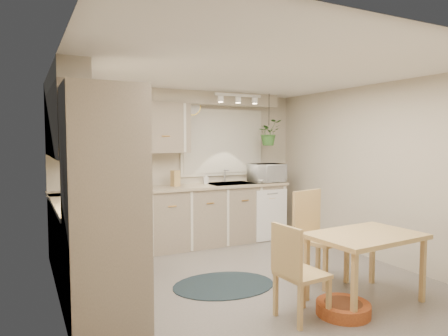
# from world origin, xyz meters

# --- Properties ---
(floor) EXTENTS (4.20, 4.20, 0.00)m
(floor) POSITION_xyz_m (0.00, 0.00, 0.00)
(floor) COLOR slate
(floor) RESTS_ON ground
(ceiling) EXTENTS (4.20, 4.20, 0.00)m
(ceiling) POSITION_xyz_m (0.00, 0.00, 2.40)
(ceiling) COLOR silver
(ceiling) RESTS_ON wall_back
(wall_back) EXTENTS (4.00, 0.04, 2.40)m
(wall_back) POSITION_xyz_m (0.00, 2.10, 1.20)
(wall_back) COLOR #B6AC96
(wall_back) RESTS_ON floor
(wall_front) EXTENTS (4.00, 0.04, 2.40)m
(wall_front) POSITION_xyz_m (0.00, -2.10, 1.20)
(wall_front) COLOR #B6AC96
(wall_front) RESTS_ON floor
(wall_left) EXTENTS (0.04, 4.20, 2.40)m
(wall_left) POSITION_xyz_m (-2.00, 0.00, 1.20)
(wall_left) COLOR #B6AC96
(wall_left) RESTS_ON floor
(wall_right) EXTENTS (0.04, 4.20, 2.40)m
(wall_right) POSITION_xyz_m (2.00, 0.00, 1.20)
(wall_right) COLOR #B6AC96
(wall_right) RESTS_ON floor
(base_cab_left) EXTENTS (0.60, 1.85, 0.90)m
(base_cab_left) POSITION_xyz_m (-1.70, 0.88, 0.45)
(base_cab_left) COLOR gray
(base_cab_left) RESTS_ON floor
(base_cab_back) EXTENTS (3.60, 0.60, 0.90)m
(base_cab_back) POSITION_xyz_m (-0.20, 1.80, 0.45)
(base_cab_back) COLOR gray
(base_cab_back) RESTS_ON floor
(counter_left) EXTENTS (0.64, 1.89, 0.04)m
(counter_left) POSITION_xyz_m (-1.69, 0.88, 0.92)
(counter_left) COLOR tan
(counter_left) RESTS_ON base_cab_left
(counter_back) EXTENTS (3.64, 0.64, 0.04)m
(counter_back) POSITION_xyz_m (-0.20, 1.79, 0.92)
(counter_back) COLOR tan
(counter_back) RESTS_ON base_cab_back
(oven_stack) EXTENTS (0.65, 0.65, 2.10)m
(oven_stack) POSITION_xyz_m (-1.68, -0.38, 1.05)
(oven_stack) COLOR gray
(oven_stack) RESTS_ON floor
(wall_oven_face) EXTENTS (0.02, 0.56, 0.58)m
(wall_oven_face) POSITION_xyz_m (-1.35, -0.38, 1.05)
(wall_oven_face) COLOR white
(wall_oven_face) RESTS_ON oven_stack
(upper_cab_left) EXTENTS (0.35, 2.00, 0.75)m
(upper_cab_left) POSITION_xyz_m (-1.82, 1.00, 1.83)
(upper_cab_left) COLOR gray
(upper_cab_left) RESTS_ON wall_left
(upper_cab_back) EXTENTS (2.00, 0.35, 0.75)m
(upper_cab_back) POSITION_xyz_m (-1.00, 1.93, 1.83)
(upper_cab_back) COLOR gray
(upper_cab_back) RESTS_ON wall_back
(soffit_left) EXTENTS (0.30, 2.00, 0.20)m
(soffit_left) POSITION_xyz_m (-1.85, 1.00, 2.30)
(soffit_left) COLOR #B6AC96
(soffit_left) RESTS_ON wall_left
(soffit_back) EXTENTS (3.60, 0.30, 0.20)m
(soffit_back) POSITION_xyz_m (-0.20, 1.95, 2.30)
(soffit_back) COLOR #B6AC96
(soffit_back) RESTS_ON wall_back
(cooktop) EXTENTS (0.52, 0.58, 0.02)m
(cooktop) POSITION_xyz_m (-1.68, 0.30, 0.94)
(cooktop) COLOR white
(cooktop) RESTS_ON counter_left
(range_hood) EXTENTS (0.40, 0.60, 0.14)m
(range_hood) POSITION_xyz_m (-1.70, 0.30, 1.40)
(range_hood) COLOR white
(range_hood) RESTS_ON upper_cab_left
(window_blinds) EXTENTS (1.40, 0.02, 1.00)m
(window_blinds) POSITION_xyz_m (0.70, 2.07, 1.60)
(window_blinds) COLOR beige
(window_blinds) RESTS_ON wall_back
(window_frame) EXTENTS (1.50, 0.02, 1.10)m
(window_frame) POSITION_xyz_m (0.70, 2.08, 1.60)
(window_frame) COLOR beige
(window_frame) RESTS_ON wall_back
(sink) EXTENTS (0.70, 0.48, 0.10)m
(sink) POSITION_xyz_m (0.70, 1.80, 0.90)
(sink) COLOR #A0A1A7
(sink) RESTS_ON counter_back
(dishwasher_front) EXTENTS (0.58, 0.02, 0.83)m
(dishwasher_front) POSITION_xyz_m (1.30, 1.49, 0.42)
(dishwasher_front) COLOR white
(dishwasher_front) RESTS_ON base_cab_back
(track_light_bar) EXTENTS (0.80, 0.04, 0.04)m
(track_light_bar) POSITION_xyz_m (0.70, 1.55, 2.33)
(track_light_bar) COLOR white
(track_light_bar) RESTS_ON ceiling
(wall_clock) EXTENTS (0.30, 0.03, 0.30)m
(wall_clock) POSITION_xyz_m (0.15, 2.07, 2.18)
(wall_clock) COLOR #E7C551
(wall_clock) RESTS_ON wall_back
(dining_table) EXTENTS (1.15, 0.80, 0.70)m
(dining_table) POSITION_xyz_m (0.77, -0.97, 0.35)
(dining_table) COLOR tan
(dining_table) RESTS_ON floor
(chair_left) EXTENTS (0.44, 0.44, 0.89)m
(chair_left) POSITION_xyz_m (-0.04, -1.00, 0.44)
(chair_left) COLOR tan
(chair_left) RESTS_ON floor
(chair_back) EXTENTS (0.59, 0.59, 1.05)m
(chair_back) POSITION_xyz_m (0.76, -0.34, 0.52)
(chair_back) COLOR tan
(chair_back) RESTS_ON floor
(braided_rug) EXTENTS (1.29, 1.04, 0.01)m
(braided_rug) POSITION_xyz_m (-0.30, 0.07, 0.01)
(braided_rug) COLOR black
(braided_rug) RESTS_ON floor
(pet_bed) EXTENTS (0.66, 0.66, 0.12)m
(pet_bed) POSITION_xyz_m (0.35, -1.12, 0.06)
(pet_bed) COLOR #B15723
(pet_bed) RESTS_ON floor
(microwave) EXTENTS (0.56, 0.31, 0.38)m
(microwave) POSITION_xyz_m (1.34, 1.70, 1.13)
(microwave) COLOR white
(microwave) RESTS_ON counter_back
(soap_bottle) EXTENTS (0.11, 0.18, 0.08)m
(soap_bottle) POSITION_xyz_m (0.33, 1.95, 0.98)
(soap_bottle) COLOR white
(soap_bottle) RESTS_ON counter_back
(hanging_plant) EXTENTS (0.40, 0.44, 0.33)m
(hanging_plant) POSITION_xyz_m (1.37, 1.70, 1.72)
(hanging_plant) COLOR #376A2A
(hanging_plant) RESTS_ON ceiling
(coffee_maker) EXTENTS (0.17, 0.21, 0.29)m
(coffee_maker) POSITION_xyz_m (-0.99, 1.80, 1.08)
(coffee_maker) COLOR black
(coffee_maker) RESTS_ON counter_back
(toaster) EXTENTS (0.26, 0.16, 0.15)m
(toaster) POSITION_xyz_m (-0.83, 1.82, 1.02)
(toaster) COLOR #A0A1A7
(toaster) RESTS_ON counter_back
(knife_block) EXTENTS (0.13, 0.13, 0.24)m
(knife_block) POSITION_xyz_m (-0.22, 1.85, 1.06)
(knife_block) COLOR tan
(knife_block) RESTS_ON counter_back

